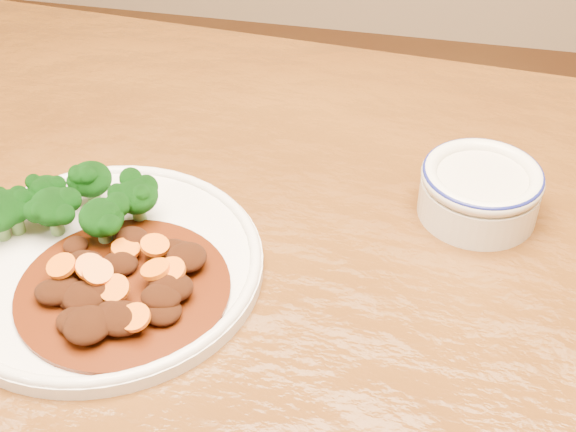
# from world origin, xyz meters

# --- Properties ---
(dining_table) EXTENTS (1.56, 1.01, 0.75)m
(dining_table) POSITION_xyz_m (0.00, 0.00, 0.67)
(dining_table) COLOR #5A320F
(dining_table) RESTS_ON ground
(dinner_plate) EXTENTS (0.30, 0.30, 0.02)m
(dinner_plate) POSITION_xyz_m (-0.20, -0.04, 0.76)
(dinner_plate) COLOR silver
(dinner_plate) RESTS_ON dining_table
(broccoli_florets) EXTENTS (0.17, 0.11, 0.05)m
(broccoli_florets) POSITION_xyz_m (-0.25, 0.00, 0.79)
(broccoli_florets) COLOR #5E8D49
(broccoli_florets) RESTS_ON dinner_plate
(mince_stew) EXTENTS (0.19, 0.19, 0.04)m
(mince_stew) POSITION_xyz_m (-0.16, -0.08, 0.77)
(mince_stew) COLOR #411607
(mince_stew) RESTS_ON dinner_plate
(dip_bowl) EXTENTS (0.12, 0.12, 0.06)m
(dip_bowl) POSITION_xyz_m (0.14, 0.12, 0.78)
(dip_bowl) COLOR silver
(dip_bowl) RESTS_ON dining_table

